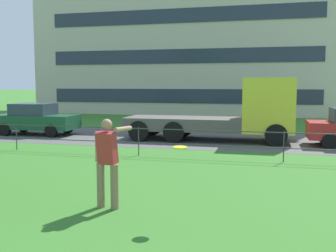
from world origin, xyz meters
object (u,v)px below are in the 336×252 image
object	(u,v)px
car_dark_green_far_left	(36,119)
person_thrower	(107,160)
frisbee	(180,147)
apartment_building_background	(197,26)
flatbed_truck_left	(234,113)

from	to	relation	value
car_dark_green_far_left	person_thrower	bearing A→B (deg)	-51.54
person_thrower	frisbee	size ratio (longest dim) A/B	5.11
person_thrower	frisbee	distance (m)	1.65
car_dark_green_far_left	apartment_building_background	size ratio (longest dim) A/B	0.16
frisbee	apartment_building_background	world-z (taller)	apartment_building_background
flatbed_truck_left	apartment_building_background	xyz separation A→B (m)	(-5.50, 20.54, 6.69)
car_dark_green_far_left	flatbed_truck_left	size ratio (longest dim) A/B	0.55
frisbee	flatbed_truck_left	world-z (taller)	flatbed_truck_left
frisbee	apartment_building_background	distance (m)	32.42
person_thrower	car_dark_green_far_left	world-z (taller)	person_thrower
flatbed_truck_left	person_thrower	bearing A→B (deg)	-98.39
frisbee	person_thrower	bearing A→B (deg)	167.84
person_thrower	flatbed_truck_left	bearing A→B (deg)	81.61
frisbee	apartment_building_background	bearing A→B (deg)	100.06
flatbed_truck_left	apartment_building_background	size ratio (longest dim) A/B	0.29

